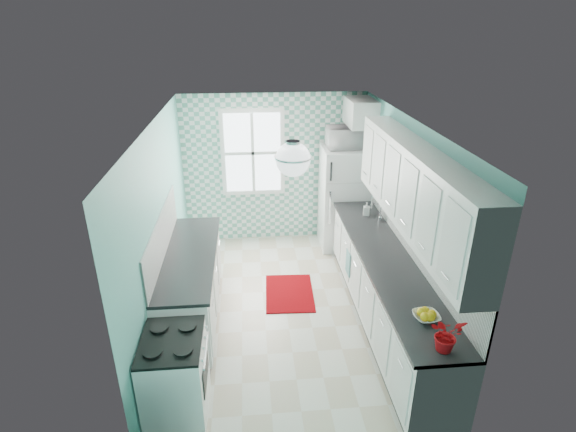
{
  "coord_description": "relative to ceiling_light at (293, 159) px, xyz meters",
  "views": [
    {
      "loc": [
        -0.43,
        -4.97,
        3.58
      ],
      "look_at": [
        0.05,
        0.25,
        1.25
      ],
      "focal_mm": 28.0,
      "sensor_mm": 36.0,
      "label": 1
    }
  ],
  "objects": [
    {
      "name": "backsplash_right",
      "position": [
        1.49,
        0.4,
        -1.13
      ],
      "size": [
        0.02,
        3.6,
        0.51
      ],
      "primitive_type": "cube",
      "color": "white",
      "rests_on": "wall_right"
    },
    {
      "name": "upper_cabinets_right",
      "position": [
        1.33,
        0.2,
        -0.42
      ],
      "size": [
        0.33,
        3.2,
        0.9
      ],
      "primitive_type": "cube",
      "color": "silver",
      "rests_on": "wall_right"
    },
    {
      "name": "wall_back",
      "position": [
        0.0,
        3.01,
        -1.07
      ],
      "size": [
        3.0,
        0.02,
        2.5
      ],
      "primitive_type": "cube",
      "color": "#5EB1A7",
      "rests_on": "floor"
    },
    {
      "name": "countertop_left",
      "position": [
        -1.19,
        0.73,
        -1.4
      ],
      "size": [
        0.63,
        2.15,
        0.04
      ],
      "primitive_type": "cube",
      "color": "black",
      "rests_on": "base_cabinets_left"
    },
    {
      "name": "backsplash_left",
      "position": [
        -1.49,
        0.73,
        -1.13
      ],
      "size": [
        0.02,
        2.15,
        0.51
      ],
      "primitive_type": "cube",
      "color": "white",
      "rests_on": "wall_left"
    },
    {
      "name": "countertop_right",
      "position": [
        1.19,
        0.4,
        -1.4
      ],
      "size": [
        0.63,
        3.6,
        0.04
      ],
      "primitive_type": "cube",
      "color": "black",
      "rests_on": "base_cabinets_right"
    },
    {
      "name": "accent_wall",
      "position": [
        0.0,
        2.99,
        -1.07
      ],
      "size": [
        3.0,
        0.01,
        2.5
      ],
      "primitive_type": "cube",
      "color": "#5CA390",
      "rests_on": "wall_back"
    },
    {
      "name": "upper_cabinet_fridge",
      "position": [
        1.3,
        2.63,
        -0.07
      ],
      "size": [
        0.4,
        0.74,
        0.4
      ],
      "primitive_type": "cube",
      "color": "silver",
      "rests_on": "wall_right"
    },
    {
      "name": "ceiling",
      "position": [
        0.0,
        0.8,
        0.19
      ],
      "size": [
        3.0,
        4.4,
        0.02
      ],
      "primitive_type": "cube",
      "color": "white",
      "rests_on": "wall_back"
    },
    {
      "name": "sink",
      "position": [
        1.2,
        1.48,
        -1.39
      ],
      "size": [
        0.56,
        0.47,
        0.53
      ],
      "rotation": [
        0.0,
        0.0,
        0.03
      ],
      "color": "silver",
      "rests_on": "countertop_right"
    },
    {
      "name": "wall_right",
      "position": [
        1.51,
        0.8,
        -1.07
      ],
      "size": [
        0.02,
        4.4,
        2.5
      ],
      "primitive_type": "cube",
      "color": "#5EB1A7",
      "rests_on": "floor"
    },
    {
      "name": "rug",
      "position": [
        0.08,
        1.16,
        -2.32
      ],
      "size": [
        0.71,
        0.98,
        0.02
      ],
      "primitive_type": "cube",
      "rotation": [
        0.0,
        0.0,
        -0.05
      ],
      "color": "maroon",
      "rests_on": "floor"
    },
    {
      "name": "ceiling_light",
      "position": [
        0.0,
        0.0,
        0.0
      ],
      "size": [
        0.34,
        0.34,
        0.35
      ],
      "color": "silver",
      "rests_on": "ceiling"
    },
    {
      "name": "floor",
      "position": [
        0.0,
        0.8,
        -2.33
      ],
      "size": [
        3.0,
        4.4,
        0.02
      ],
      "primitive_type": "cube",
      "color": "silver",
      "rests_on": "ground"
    },
    {
      "name": "fridge",
      "position": [
        1.11,
        2.58,
        -1.47
      ],
      "size": [
        0.74,
        0.73,
        1.7
      ],
      "rotation": [
        0.0,
        0.0,
        0.01
      ],
      "color": "white",
      "rests_on": "floor"
    },
    {
      "name": "microwave",
      "position": [
        1.11,
        2.58,
        -0.46
      ],
      "size": [
        0.61,
        0.43,
        0.33
      ],
      "primitive_type": "imported",
      "rotation": [
        0.0,
        0.0,
        3.17
      ],
      "color": "white",
      "rests_on": "fridge"
    },
    {
      "name": "base_cabinets_left",
      "position": [
        -1.2,
        0.73,
        -1.87
      ],
      "size": [
        0.6,
        2.15,
        0.9
      ],
      "primitive_type": "cube",
      "color": "white",
      "rests_on": "floor"
    },
    {
      "name": "window",
      "position": [
        -0.35,
        2.96,
        -0.77
      ],
      "size": [
        1.04,
        0.05,
        1.44
      ],
      "color": "white",
      "rests_on": "wall_back"
    },
    {
      "name": "wall_left",
      "position": [
        -1.51,
        0.8,
        -1.07
      ],
      "size": [
        0.02,
        4.4,
        2.5
      ],
      "primitive_type": "cube",
      "color": "#5EB1A7",
      "rests_on": "floor"
    },
    {
      "name": "soap_bottle",
      "position": [
        1.25,
        1.67,
        -1.29
      ],
      "size": [
        0.11,
        0.11,
        0.2
      ],
      "primitive_type": "imported",
      "rotation": [
        0.0,
        0.0,
        -0.23
      ],
      "color": "#889CAE",
      "rests_on": "countertop_right"
    },
    {
      "name": "wall_front",
      "position": [
        0.0,
        -1.41,
        -1.07
      ],
      "size": [
        3.0,
        0.02,
        2.5
      ],
      "primitive_type": "cube",
      "color": "#5EB1A7",
      "rests_on": "floor"
    },
    {
      "name": "base_cabinets_right",
      "position": [
        1.2,
        0.4,
        -1.87
      ],
      "size": [
        0.6,
        3.6,
        0.9
      ],
      "primitive_type": "cube",
      "color": "white",
      "rests_on": "floor"
    },
    {
      "name": "stove",
      "position": [
        -1.2,
        -0.79,
        -1.87
      ],
      "size": [
        0.57,
        0.71,
        0.86
      ],
      "rotation": [
        0.0,
        0.0,
        0.04
      ],
      "color": "white",
      "rests_on": "floor"
    },
    {
      "name": "dish_towel",
      "position": [
        0.89,
        1.11,
        -1.84
      ],
      "size": [
        0.06,
        0.23,
        0.34
      ],
      "primitive_type": "cube",
      "rotation": [
        0.0,
        0.0,
        -0.18
      ],
      "color": "#51BCB9",
      "rests_on": "base_cabinets_right"
    },
    {
      "name": "potted_plant",
      "position": [
        1.2,
        -1.22,
        -1.23
      ],
      "size": [
        0.35,
        0.33,
        0.31
      ],
      "primitive_type": "imported",
      "rotation": [
        0.0,
        0.0,
        0.41
      ],
      "color": "red",
      "rests_on": "countertop_right"
    },
    {
      "name": "fruit_bowl",
      "position": [
        1.2,
        -0.8,
        -1.35
      ],
      "size": [
        0.26,
        0.26,
        0.06
      ],
      "primitive_type": "imported",
      "rotation": [
        0.0,
        0.0,
        0.06
      ],
      "color": "white",
      "rests_on": "countertop_right"
    }
  ]
}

